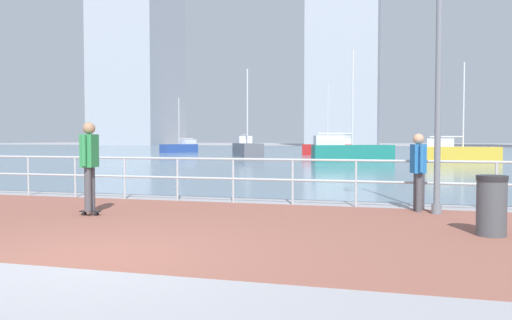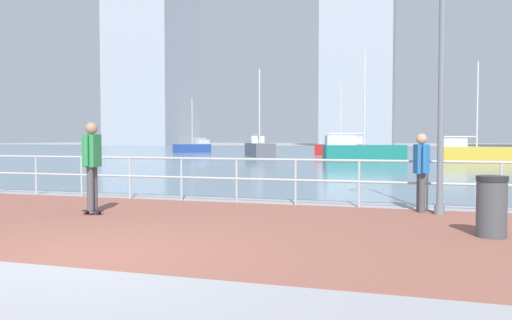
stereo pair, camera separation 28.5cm
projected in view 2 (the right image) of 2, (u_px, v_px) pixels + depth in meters
The scene contains 15 objects.
ground at pixel (368, 155), 44.79m from camera, with size 220.00×220.00×0.00m, color #9E9EA3.
brick_paving at pixel (177, 224), 9.05m from camera, with size 28.00×6.25×0.01m, color #935647.
harbor_water at pixel (377, 152), 54.99m from camera, with size 180.00×88.00×0.00m, color slate.
waterfront_railing at pixel (236, 172), 12.00m from camera, with size 25.25×0.06×1.04m.
lamppost at pixel (434, 58), 10.01m from camera, with size 0.77×0.50×5.51m.
skateboarder at pixel (92, 159), 10.10m from camera, with size 0.41×0.56×1.81m.
bystander at pixel (421, 166), 10.46m from camera, with size 0.32×0.55×1.59m.
trash_bin at pixel (492, 206), 7.83m from camera, with size 0.46×0.46×0.93m.
sailboat_blue at pixel (193, 147), 54.17m from camera, with size 3.10×4.11×5.65m.
sailboat_teal at pixel (342, 148), 45.45m from camera, with size 4.58×1.98×6.22m.
sailboat_white at pixel (361, 151), 32.40m from camera, with size 5.21×3.06×6.99m.
sailboat_ivory at pixel (474, 153), 32.22m from camera, with size 4.53×1.69×6.24m.
sailboat_navy at pixel (259, 148), 42.20m from camera, with size 3.76×5.16×7.06m.
tower_glass at pixel (359, 31), 96.20m from camera, with size 12.80×12.52×44.51m.
tower_brick at pixel (153, 36), 114.08m from camera, with size 14.93×17.97×49.38m.
Camera 2 is at (3.97, -5.63, 1.50)m, focal length 36.42 mm.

